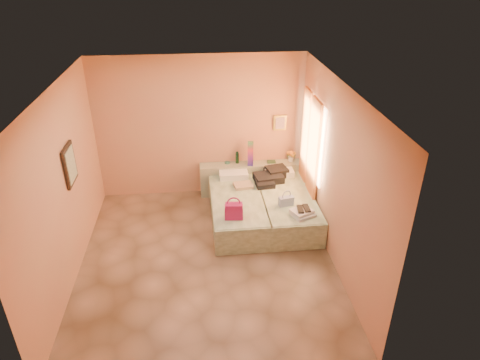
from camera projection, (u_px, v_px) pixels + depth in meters
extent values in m
plane|color=tan|center=(207.00, 259.00, 6.93)|extent=(4.50, 4.50, 0.00)
cube|color=tan|center=(200.00, 128.00, 8.24)|extent=(4.00, 0.02, 2.80)
cube|color=tan|center=(63.00, 190.00, 6.08)|extent=(0.02, 4.50, 2.80)
cube|color=tan|center=(336.00, 176.00, 6.45)|extent=(0.02, 4.50, 2.80)
cube|color=silver|center=(199.00, 89.00, 5.61)|extent=(4.00, 4.50, 0.02)
cube|color=#FFD39E|center=(314.00, 138.00, 7.50)|extent=(0.02, 1.10, 1.40)
cube|color=orange|center=(313.00, 160.00, 7.52)|extent=(0.05, 0.55, 2.20)
cube|color=orange|center=(305.00, 147.00, 8.05)|extent=(0.05, 0.45, 2.20)
cube|color=black|center=(70.00, 165.00, 6.34)|extent=(0.04, 0.50, 0.60)
cube|color=gold|center=(280.00, 123.00, 8.33)|extent=(0.25, 0.04, 0.30)
cube|color=gray|center=(251.00, 178.00, 8.70)|extent=(2.05, 0.30, 0.65)
cube|color=beige|center=(238.00, 209.00, 7.78)|extent=(0.92, 2.01, 0.50)
cube|color=beige|center=(286.00, 207.00, 7.86)|extent=(0.92, 2.01, 0.50)
cylinder|color=#143922|center=(237.00, 158.00, 8.52)|extent=(0.09, 0.09, 0.23)
cube|color=#AC1557|center=(250.00, 154.00, 8.38)|extent=(0.12, 0.12, 0.49)
cylinder|color=#4C8C6F|center=(227.00, 163.00, 8.56)|extent=(0.14, 0.14, 0.03)
cube|color=#284B2D|center=(271.00, 162.00, 8.59)|extent=(0.17, 0.13, 0.03)
cube|color=white|center=(291.00, 155.00, 8.60)|extent=(0.24, 0.24, 0.26)
cube|color=#AC1557|center=(234.00, 211.00, 7.01)|extent=(0.31, 0.19, 0.28)
cube|color=tan|center=(243.00, 185.00, 8.00)|extent=(0.37, 0.31, 0.06)
cube|color=black|center=(271.00, 177.00, 8.19)|extent=(0.68, 0.68, 0.17)
cube|color=#4560A6|center=(286.00, 201.00, 7.39)|extent=(0.27, 0.16, 0.16)
cube|color=silver|center=(303.00, 213.00, 7.12)|extent=(0.44, 0.41, 0.10)
cube|color=black|center=(304.00, 209.00, 7.11)|extent=(0.20, 0.26, 0.03)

